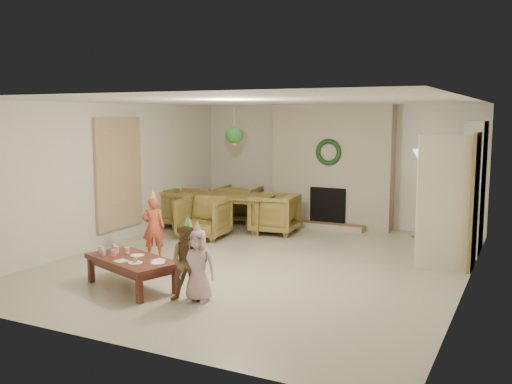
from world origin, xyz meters
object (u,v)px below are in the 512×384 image
Objects in this scene: dining_chair_far at (239,204)px; child_plaid at (189,263)px; dining_table at (223,212)px; dining_chair_left at (184,208)px; dining_chair_right at (274,214)px; child_pink at (198,265)px; dining_chair_near at (204,218)px; child_red at (154,227)px; coffee_table_top at (132,260)px.

dining_chair_far is 5.27m from child_plaid.
dining_chair_far reaches higher than dining_table.
dining_chair_left is 1.00× the size of dining_chair_right.
dining_table is 0.88m from dining_chair_far.
dining_table is 2.04× the size of child_plaid.
child_plaid is (0.74, -4.15, 0.10)m from dining_chair_right.
dining_table is 2.20× the size of child_pink.
dining_chair_near is 1.00× the size of dining_chair_right.
child_red is at bearing -94.36° from dining_chair_near.
child_red is at bearing 87.92° from dining_chair_far.
child_red reaches higher than dining_chair_right.
child_pink reaches higher than dining_chair_left.
dining_chair_near and dining_chair_left have the same top height.
child_pink is (0.10, 0.05, -0.04)m from child_plaid.
child_red is (0.13, -2.47, 0.15)m from dining_table.
dining_chair_near is 1.00× the size of dining_chair_far.
dining_table is at bearing 101.12° from child_pink.
child_pink reaches higher than dining_chair_near.
dining_table is at bearing 90.66° from child_plaid.
child_red reaches higher than dining_chair_near.
dining_chair_near is 1.60m from child_red.
coffee_table_top is (-0.24, -4.04, -0.01)m from dining_chair_right.
dining_chair_left is 0.86× the size of child_red.
coffee_table_top is 0.99m from child_plaid.
child_red is (0.04, -1.60, 0.11)m from dining_chair_near.
dining_chair_left reaches higher than coffee_table_top.
child_plaid is at bearing -151.45° from dining_chair_left.
child_red reaches higher than child_pink.
child_red is (1.00, -2.38, 0.11)m from dining_chair_left.
dining_chair_near is at bearing 95.08° from child_plaid.
dining_chair_near is 3.62m from child_plaid.
child_plaid reaches higher than dining_chair_right.
dining_chair_right is (1.96, 0.20, 0.00)m from dining_chair_left.
dining_chair_right is at bearing -90.00° from dining_chair_left.
child_plaid is at bearing 12.78° from coffee_table_top.
child_pink reaches higher than dining_chair_right.
dining_chair_right is 2.76m from child_red.
dining_chair_left is at bearing 180.00° from dining_table.
child_pink is at bearing -65.27° from dining_chair_near.
dining_chair_left and dining_chair_right have the same top height.
dining_chair_right is 4.05m from coffee_table_top.
child_plaid is at bearing -67.03° from dining_chair_near.
child_plaid reaches higher than child_pink.
dining_chair_left is (-0.96, 0.78, 0.00)m from dining_chair_near.
dining_chair_right is (1.18, -0.76, 0.00)m from dining_chair_far.
child_pink is (1.84, -3.11, 0.07)m from dining_chair_near.
child_red is 1.02× the size of child_plaid.
child_pink is at bearing 5.71° from dining_chair_right.
child_red reaches higher than dining_table.
dining_table is 2.34× the size of dining_chair_far.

